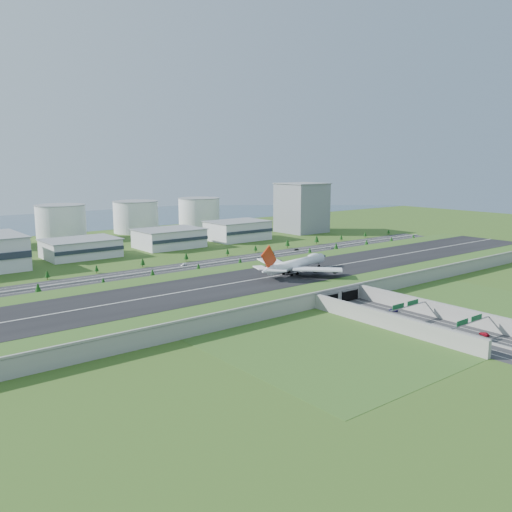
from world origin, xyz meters
TOP-DOWN VIEW (x-y plane):
  - ground at (0.00, 0.00)m, footprint 1200.00×1200.00m
  - airfield_deck at (0.00, -0.09)m, footprint 520.00×100.00m
  - underpass_road at (0.00, -99.42)m, footprint 38.80×120.40m
  - sign_gantry_near at (0.00, -95.04)m, footprint 38.70×0.70m
  - sign_gantry_far at (0.00, -130.04)m, footprint 38.70×0.70m
  - north_expressway at (0.00, 95.00)m, footprint 560.00×36.00m
  - tree_row at (-9.93, 93.22)m, footprint 503.12×48.65m
  - hangar_mid_a at (-60.00, 190.00)m, footprint 58.00×42.00m
  - hangar_mid_b at (25.00, 190.00)m, footprint 58.00×42.00m
  - hangar_mid_c at (105.00, 190.00)m, footprint 58.00×42.00m
  - office_tower at (200.00, 195.00)m, footprint 46.00×46.00m
  - fuel_tank_b at (-35.00, 310.00)m, footprint 50.00×50.00m
  - fuel_tank_c at (50.00, 310.00)m, footprint 50.00×50.00m
  - fuel_tank_d at (135.00, 310.00)m, footprint 50.00×50.00m
  - bay_water at (0.00, 480.00)m, footprint 1200.00×260.00m
  - boeing_747 at (10.80, -1.60)m, footprint 70.71×66.16m
  - car_0 at (-8.57, -84.72)m, footprint 2.28×4.46m
  - car_1 at (-11.38, -113.76)m, footprint 2.40×4.46m
  - car_2 at (9.58, -80.60)m, footprint 4.10×5.63m
  - car_3 at (8.97, -132.76)m, footprint 4.28×6.07m
  - car_5 at (105.59, 100.97)m, footprint 5.20×2.98m
  - car_6 at (138.79, 87.83)m, footprint 6.20×3.81m
  - car_7 at (-12.09, 102.58)m, footprint 6.27×4.36m

SIDE VIEW (x-z plane):
  - ground at x=0.00m, z-range 0.00..0.00m
  - bay_water at x=0.00m, z-range 0.00..0.06m
  - north_expressway at x=0.00m, z-range 0.00..0.12m
  - car_1 at x=-11.38m, z-range 0.12..1.52m
  - car_2 at x=9.58m, z-range 0.12..1.54m
  - car_0 at x=-8.57m, z-range 0.12..1.57m
  - car_6 at x=138.79m, z-range 0.12..1.72m
  - car_5 at x=105.59m, z-range 0.12..1.74m
  - car_3 at x=8.97m, z-range 0.12..1.75m
  - car_7 at x=-12.09m, z-range 0.12..1.81m
  - underpass_road at x=0.00m, z-range -0.57..7.43m
  - airfield_deck at x=0.00m, z-range -0.48..8.72m
  - tree_row at x=-9.93m, z-range 0.37..8.82m
  - sign_gantry_near at x=0.00m, z-range 2.05..11.85m
  - sign_gantry_far at x=0.00m, z-range 2.05..11.85m
  - hangar_mid_a at x=-60.00m, z-range 0.00..15.00m
  - hangar_mid_b at x=25.00m, z-range 0.00..17.00m
  - hangar_mid_c at x=105.00m, z-range 0.00..19.00m
  - boeing_747 at x=10.80m, z-range 3.20..25.32m
  - fuel_tank_b at x=-35.00m, z-range 0.00..35.00m
  - fuel_tank_c at x=50.00m, z-range 0.00..35.00m
  - fuel_tank_d at x=135.00m, z-range 0.00..35.00m
  - office_tower at x=200.00m, z-range 0.00..55.00m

